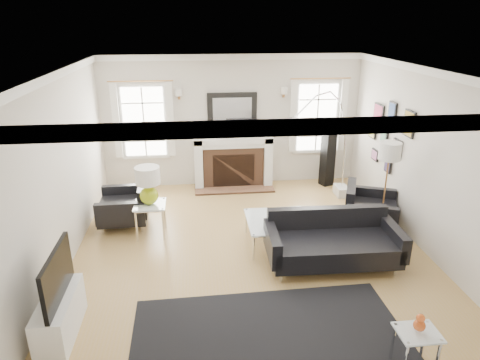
{
  "coord_description": "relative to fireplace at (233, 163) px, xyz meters",
  "views": [
    {
      "loc": [
        -0.81,
        -5.97,
        3.5
      ],
      "look_at": [
        -0.13,
        0.3,
        1.09
      ],
      "focal_mm": 32.0,
      "sensor_mm": 36.0,
      "label": 1
    }
  ],
  "objects": [
    {
      "name": "floor",
      "position": [
        0.0,
        -2.79,
        -0.54
      ],
      "size": [
        6.0,
        6.0,
        0.0
      ],
      "primitive_type": "plane",
      "color": "#AD8648",
      "rests_on": "ground"
    },
    {
      "name": "back_wall",
      "position": [
        0.0,
        0.21,
        0.86
      ],
      "size": [
        5.5,
        0.04,
        2.8
      ],
      "primitive_type": "cube",
      "color": "beige",
      "rests_on": "floor"
    },
    {
      "name": "front_wall",
      "position": [
        0.0,
        -5.79,
        0.86
      ],
      "size": [
        5.5,
        0.04,
        2.8
      ],
      "primitive_type": "cube",
      "color": "beige",
      "rests_on": "floor"
    },
    {
      "name": "left_wall",
      "position": [
        -2.75,
        -2.79,
        0.86
      ],
      "size": [
        0.04,
        6.0,
        2.8
      ],
      "primitive_type": "cube",
      "color": "beige",
      "rests_on": "floor"
    },
    {
      "name": "right_wall",
      "position": [
        2.75,
        -2.79,
        0.86
      ],
      "size": [
        0.04,
        6.0,
        2.8
      ],
      "primitive_type": "cube",
      "color": "beige",
      "rests_on": "floor"
    },
    {
      "name": "ceiling",
      "position": [
        0.0,
        -2.79,
        2.26
      ],
      "size": [
        5.5,
        6.0,
        0.02
      ],
      "primitive_type": "cube",
      "color": "white",
      "rests_on": "back_wall"
    },
    {
      "name": "crown_molding",
      "position": [
        0.0,
        -2.79,
        2.2
      ],
      "size": [
        5.5,
        6.0,
        0.12
      ],
      "primitive_type": "cube",
      "color": "white",
      "rests_on": "back_wall"
    },
    {
      "name": "fireplace",
      "position": [
        0.0,
        0.0,
        0.0
      ],
      "size": [
        1.7,
        0.69,
        1.11
      ],
      "color": "white",
      "rests_on": "floor"
    },
    {
      "name": "mantel_mirror",
      "position": [
        0.0,
        0.16,
        1.11
      ],
      "size": [
        1.05,
        0.07,
        0.75
      ],
      "color": "black",
      "rests_on": "back_wall"
    },
    {
      "name": "window_left",
      "position": [
        -1.85,
        0.16,
        0.92
      ],
      "size": [
        1.24,
        0.15,
        1.62
      ],
      "color": "white",
      "rests_on": "back_wall"
    },
    {
      "name": "window_right",
      "position": [
        1.85,
        0.16,
        0.92
      ],
      "size": [
        1.24,
        0.15,
        1.62
      ],
      "color": "white",
      "rests_on": "back_wall"
    },
    {
      "name": "gallery_wall",
      "position": [
        2.72,
        -1.5,
        0.99
      ],
      "size": [
        0.04,
        1.73,
        1.29
      ],
      "color": "black",
      "rests_on": "right_wall"
    },
    {
      "name": "tv_unit",
      "position": [
        -2.44,
        -4.49,
        -0.21
      ],
      "size": [
        0.35,
        1.0,
        1.09
      ],
      "color": "white",
      "rests_on": "floor"
    },
    {
      "name": "sofa",
      "position": [
        1.17,
        -3.31,
        -0.19
      ],
      "size": [
        1.99,
        0.95,
        0.64
      ],
      "color": "black",
      "rests_on": "floor"
    },
    {
      "name": "armchair_left",
      "position": [
        -2.06,
        -1.67,
        -0.19
      ],
      "size": [
        0.87,
        0.97,
        0.64
      ],
      "color": "black",
      "rests_on": "floor"
    },
    {
      "name": "armchair_right",
      "position": [
        2.14,
        -2.27,
        -0.18
      ],
      "size": [
        1.14,
        1.2,
        0.64
      ],
      "color": "black",
      "rests_on": "floor"
    },
    {
      "name": "coffee_table",
      "position": [
        0.47,
        -2.67,
        -0.13
      ],
      "size": [
        0.99,
        0.99,
        0.44
      ],
      "color": "silver",
      "rests_on": "floor"
    },
    {
      "name": "side_table_left",
      "position": [
        -1.6,
        -2.11,
        -0.08
      ],
      "size": [
        0.52,
        0.52,
        0.57
      ],
      "color": "silver",
      "rests_on": "floor"
    },
    {
      "name": "nesting_table",
      "position": [
        1.39,
        -5.44,
        -0.18
      ],
      "size": [
        0.43,
        0.36,
        0.47
      ],
      "color": "silver",
      "rests_on": "floor"
    },
    {
      "name": "gourd_lamp",
      "position": [
        -1.6,
        -2.11,
        0.41
      ],
      "size": [
        0.41,
        0.41,
        0.65
      ],
      "color": "#9DB416",
      "rests_on": "side_table_left"
    },
    {
      "name": "orange_vase",
      "position": [
        1.39,
        -5.44,
        0.04
      ],
      "size": [
        0.12,
        0.12,
        0.19
      ],
      "color": "#CC4F1A",
      "rests_on": "nesting_table"
    },
    {
      "name": "arc_floor_lamp",
      "position": [
        1.52,
        -1.36,
        0.72
      ],
      "size": [
        1.65,
        1.53,
        2.34
      ],
      "color": "silver",
      "rests_on": "floor"
    },
    {
      "name": "stick_floor_lamp",
      "position": [
        2.2,
        -2.69,
        0.92
      ],
      "size": [
        0.34,
        0.34,
        1.69
      ],
      "color": "#B67A3F",
      "rests_on": "floor"
    },
    {
      "name": "speaker_tower",
      "position": [
        2.06,
        -0.14,
        0.06
      ],
      "size": [
        0.31,
        0.31,
        1.21
      ],
      "primitive_type": "cube",
      "rotation": [
        0.0,
        0.0,
        0.36
      ],
      "color": "black",
      "rests_on": "floor"
    }
  ]
}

